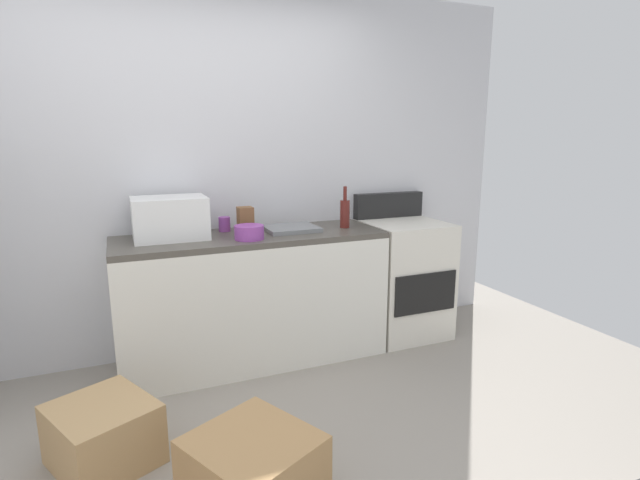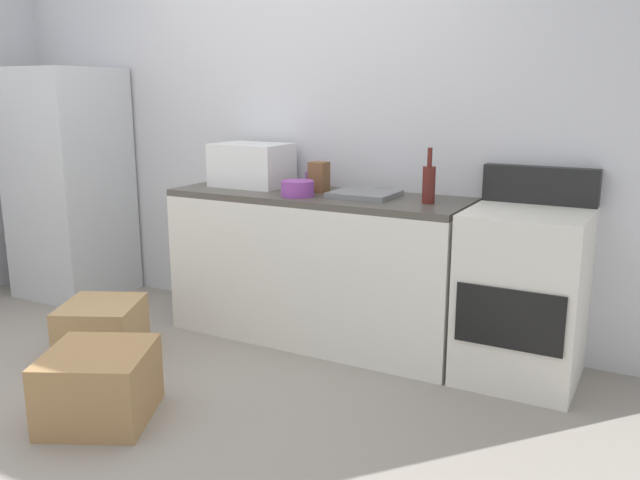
{
  "view_description": "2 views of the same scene",
  "coord_description": "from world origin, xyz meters",
  "px_view_note": "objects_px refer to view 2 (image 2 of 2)",
  "views": [
    {
      "loc": [
        -0.51,
        -1.94,
        1.55
      ],
      "look_at": [
        0.56,
        0.63,
        0.95
      ],
      "focal_mm": 27.19,
      "sensor_mm": 36.0,
      "label": 1
    },
    {
      "loc": [
        2.16,
        -2.18,
        1.5
      ],
      "look_at": [
        0.54,
        0.79,
        0.73
      ],
      "focal_mm": 36.91,
      "sensor_mm": 36.0,
      "label": 2
    }
  ],
  "objects_px": {
    "stove_oven": "(523,293)",
    "knife_block": "(319,177)",
    "refrigerator": "(70,184)",
    "wine_bottle": "(429,183)",
    "coffee_mug": "(312,180)",
    "microwave": "(252,165)",
    "cardboard_box_small": "(99,385)",
    "cardboard_box_medium": "(102,328)",
    "mixing_bowl": "(298,188)"
  },
  "relations": [
    {
      "from": "knife_block",
      "to": "cardboard_box_medium",
      "type": "relative_size",
      "value": 0.4
    },
    {
      "from": "coffee_mug",
      "to": "knife_block",
      "type": "bearing_deg",
      "value": -46.05
    },
    {
      "from": "stove_oven",
      "to": "cardboard_box_small",
      "type": "bearing_deg",
      "value": -138.86
    },
    {
      "from": "refrigerator",
      "to": "stove_oven",
      "type": "xyz_separation_m",
      "value": [
        3.27,
        0.06,
        -0.36
      ]
    },
    {
      "from": "stove_oven",
      "to": "cardboard_box_small",
      "type": "height_order",
      "value": "stove_oven"
    },
    {
      "from": "refrigerator",
      "to": "microwave",
      "type": "height_order",
      "value": "refrigerator"
    },
    {
      "from": "mixing_bowl",
      "to": "cardboard_box_medium",
      "type": "height_order",
      "value": "mixing_bowl"
    },
    {
      "from": "microwave",
      "to": "wine_bottle",
      "type": "height_order",
      "value": "wine_bottle"
    },
    {
      "from": "wine_bottle",
      "to": "coffee_mug",
      "type": "height_order",
      "value": "wine_bottle"
    },
    {
      "from": "microwave",
      "to": "wine_bottle",
      "type": "relative_size",
      "value": 1.53
    },
    {
      "from": "coffee_mug",
      "to": "cardboard_box_small",
      "type": "distance_m",
      "value": 1.78
    },
    {
      "from": "refrigerator",
      "to": "stove_oven",
      "type": "height_order",
      "value": "refrigerator"
    },
    {
      "from": "stove_oven",
      "to": "coffee_mug",
      "type": "height_order",
      "value": "stove_oven"
    },
    {
      "from": "wine_bottle",
      "to": "mixing_bowl",
      "type": "distance_m",
      "value": 0.76
    },
    {
      "from": "microwave",
      "to": "coffee_mug",
      "type": "xyz_separation_m",
      "value": [
        0.37,
        0.11,
        -0.09
      ]
    },
    {
      "from": "wine_bottle",
      "to": "knife_block",
      "type": "bearing_deg",
      "value": 173.9
    },
    {
      "from": "refrigerator",
      "to": "knife_block",
      "type": "bearing_deg",
      "value": 3.09
    },
    {
      "from": "stove_oven",
      "to": "cardboard_box_medium",
      "type": "height_order",
      "value": "stove_oven"
    },
    {
      "from": "microwave",
      "to": "wine_bottle",
      "type": "xyz_separation_m",
      "value": [
        1.21,
        -0.09,
        -0.03
      ]
    },
    {
      "from": "coffee_mug",
      "to": "knife_block",
      "type": "relative_size",
      "value": 0.56
    },
    {
      "from": "knife_block",
      "to": "mixing_bowl",
      "type": "xyz_separation_m",
      "value": [
        -0.03,
        -0.2,
        -0.04
      ]
    },
    {
      "from": "stove_oven",
      "to": "mixing_bowl",
      "type": "bearing_deg",
      "value": -173.25
    },
    {
      "from": "cardboard_box_medium",
      "to": "coffee_mug",
      "type": "bearing_deg",
      "value": 50.72
    },
    {
      "from": "microwave",
      "to": "knife_block",
      "type": "height_order",
      "value": "microwave"
    },
    {
      "from": "stove_oven",
      "to": "wine_bottle",
      "type": "bearing_deg",
      "value": -177.59
    },
    {
      "from": "knife_block",
      "to": "cardboard_box_medium",
      "type": "distance_m",
      "value": 1.54
    },
    {
      "from": "cardboard_box_small",
      "to": "microwave",
      "type": "bearing_deg",
      "value": 95.06
    },
    {
      "from": "coffee_mug",
      "to": "cardboard_box_medium",
      "type": "height_order",
      "value": "coffee_mug"
    },
    {
      "from": "microwave",
      "to": "cardboard_box_medium",
      "type": "xyz_separation_m",
      "value": [
        -0.45,
        -0.9,
        -0.88
      ]
    },
    {
      "from": "knife_block",
      "to": "mixing_bowl",
      "type": "distance_m",
      "value": 0.21
    },
    {
      "from": "refrigerator",
      "to": "cardboard_box_small",
      "type": "xyz_separation_m",
      "value": [
        1.67,
        -1.35,
        -0.66
      ]
    },
    {
      "from": "knife_block",
      "to": "coffee_mug",
      "type": "bearing_deg",
      "value": 133.95
    },
    {
      "from": "microwave",
      "to": "coffee_mug",
      "type": "distance_m",
      "value": 0.4
    },
    {
      "from": "microwave",
      "to": "cardboard_box_small",
      "type": "height_order",
      "value": "microwave"
    },
    {
      "from": "coffee_mug",
      "to": "mixing_bowl",
      "type": "height_order",
      "value": "coffee_mug"
    },
    {
      "from": "refrigerator",
      "to": "cardboard_box_medium",
      "type": "relative_size",
      "value": 3.66
    },
    {
      "from": "refrigerator",
      "to": "knife_block",
      "type": "height_order",
      "value": "refrigerator"
    },
    {
      "from": "microwave",
      "to": "knife_block",
      "type": "xyz_separation_m",
      "value": [
        0.49,
        -0.01,
        -0.05
      ]
    },
    {
      "from": "wine_bottle",
      "to": "cardboard_box_small",
      "type": "bearing_deg",
      "value": -127.98
    },
    {
      "from": "knife_block",
      "to": "cardboard_box_medium",
      "type": "xyz_separation_m",
      "value": [
        -0.95,
        -0.89,
        -0.84
      ]
    },
    {
      "from": "knife_block",
      "to": "cardboard_box_medium",
      "type": "bearing_deg",
      "value": -136.85
    },
    {
      "from": "wine_bottle",
      "to": "coffee_mug",
      "type": "distance_m",
      "value": 0.86
    },
    {
      "from": "wine_bottle",
      "to": "stove_oven",
      "type": "bearing_deg",
      "value": 2.41
    },
    {
      "from": "stove_oven",
      "to": "cardboard_box_small",
      "type": "distance_m",
      "value": 2.15
    },
    {
      "from": "stove_oven",
      "to": "wine_bottle",
      "type": "xyz_separation_m",
      "value": [
        -0.53,
        -0.02,
        0.54
      ]
    },
    {
      "from": "refrigerator",
      "to": "coffee_mug",
      "type": "relative_size",
      "value": 16.53
    },
    {
      "from": "stove_oven",
      "to": "knife_block",
      "type": "relative_size",
      "value": 6.11
    },
    {
      "from": "wine_bottle",
      "to": "cardboard_box_medium",
      "type": "bearing_deg",
      "value": -153.98
    },
    {
      "from": "cardboard_box_medium",
      "to": "mixing_bowl",
      "type": "bearing_deg",
      "value": 36.63
    },
    {
      "from": "stove_oven",
      "to": "microwave",
      "type": "bearing_deg",
      "value": 177.76
    }
  ]
}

